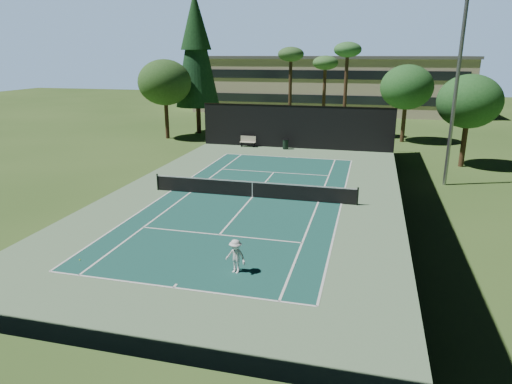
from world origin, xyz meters
TOP-DOWN VIEW (x-y plane):
  - ground at (0.00, 0.00)m, footprint 160.00×160.00m
  - apron_slab at (0.00, 0.00)m, footprint 18.00×32.00m
  - court_surface at (0.00, 0.00)m, footprint 10.97×23.77m
  - court_lines at (0.00, 0.00)m, footprint 11.07×23.87m
  - tennis_net at (0.00, 0.00)m, footprint 12.90×0.10m
  - fence at (0.00, 0.06)m, footprint 18.04×32.05m
  - player at (1.94, -10.06)m, footprint 1.04×0.78m
  - tennis_ball_a at (-4.92, -10.64)m, footprint 0.06×0.06m
  - tennis_ball_b at (-4.32, 2.25)m, footprint 0.06×0.06m
  - tennis_ball_c at (0.17, 3.88)m, footprint 0.06×0.06m
  - tennis_ball_d at (-5.01, 2.96)m, footprint 0.07×0.07m
  - park_bench at (-4.53, 15.64)m, footprint 1.50×0.45m
  - trash_bin at (-0.80, 15.33)m, footprint 0.56×0.56m
  - pine_tree at (-12.00, 22.00)m, footprint 4.80×4.80m
  - palm_a at (-2.00, 24.00)m, footprint 2.80×2.80m
  - palm_b at (1.50, 26.00)m, footprint 2.80×2.80m
  - palm_c at (4.00, 23.00)m, footprint 2.80×2.80m
  - decid_tree_a at (10.00, 22.00)m, footprint 5.12×5.12m
  - decid_tree_b at (14.00, 12.00)m, footprint 4.80×4.80m
  - decid_tree_c at (-14.00, 18.00)m, footprint 5.44×5.44m
  - campus_building at (0.00, 45.98)m, footprint 40.50×12.50m
  - light_pole at (12.00, 6.00)m, footprint 0.90×0.25m

SIDE VIEW (x-z plane):
  - ground at x=0.00m, z-range 0.00..0.00m
  - apron_slab at x=0.00m, z-range 0.00..0.01m
  - court_surface at x=0.00m, z-range 0.01..0.02m
  - court_lines at x=0.00m, z-range 0.02..0.02m
  - tennis_ball_b at x=-4.32m, z-range 0.00..0.06m
  - tennis_ball_c at x=0.17m, z-range 0.00..0.06m
  - tennis_ball_a at x=-4.92m, z-range 0.00..0.06m
  - tennis_ball_d at x=-5.01m, z-range 0.00..0.07m
  - trash_bin at x=-0.80m, z-range 0.01..0.95m
  - park_bench at x=-4.53m, z-range 0.03..1.06m
  - tennis_net at x=0.00m, z-range 0.01..1.11m
  - player at x=1.94m, z-range 0.00..1.44m
  - fence at x=0.00m, z-range -0.01..4.02m
  - campus_building at x=0.00m, z-range 0.06..8.36m
  - decid_tree_b at x=14.00m, z-range 1.51..8.65m
  - decid_tree_a at x=10.00m, z-range 1.61..9.23m
  - decid_tree_c at x=-14.00m, z-range 1.72..9.81m
  - light_pole at x=12.00m, z-range 0.35..12.57m
  - palm_b at x=1.50m, z-range 3.15..11.57m
  - palm_a at x=-2.00m, z-range 3.53..12.85m
  - palm_c at x=4.00m, z-range 3.72..13.49m
  - pine_tree at x=-12.00m, z-range 2.05..17.05m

